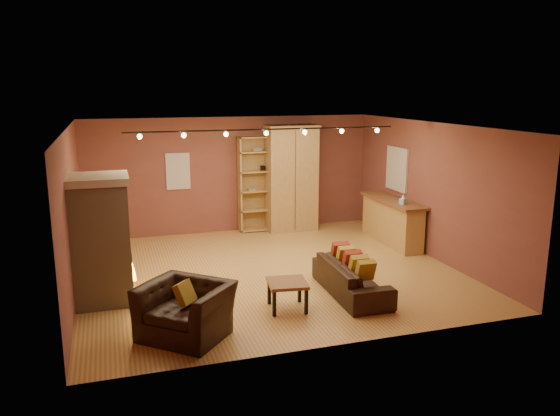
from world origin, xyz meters
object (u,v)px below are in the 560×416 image
object	(u,v)px
bar_counter	(392,221)
loveseat	(352,272)
bookcase	(257,183)
coffee_table	(287,286)
armchair	(185,302)
fireplace	(101,240)
armoire	(291,178)

from	to	relation	value
bar_counter	loveseat	xyz separation A→B (m)	(-2.20, -2.59, -0.13)
bookcase	coffee_table	bearing A→B (deg)	-99.77
loveseat	armchair	bearing A→B (deg)	106.39
bookcase	armchair	world-z (taller)	bookcase
fireplace	armchair	distance (m)	2.11
fireplace	loveseat	xyz separation A→B (m)	(4.05, -0.95, -0.67)
bookcase	loveseat	bearing A→B (deg)	-85.10
fireplace	loveseat	size ratio (longest dim) A/B	1.09
loveseat	armchair	world-z (taller)	armchair
fireplace	bar_counter	bearing A→B (deg)	14.76
fireplace	coffee_table	xyz separation A→B (m)	(2.79, -1.24, -0.67)
coffee_table	fireplace	bearing A→B (deg)	156.11
loveseat	armchair	xyz separation A→B (m)	(-2.94, -0.77, 0.12)
armoire	bar_counter	distance (m)	2.71
coffee_table	bar_counter	bearing A→B (deg)	39.84
armoire	bar_counter	world-z (taller)	armoire
armoire	coffee_table	xyz separation A→B (m)	(-1.66, -4.75, -0.91)
fireplace	armchair	xyz separation A→B (m)	(1.10, -1.72, -0.54)
bookcase	armoire	xyz separation A→B (m)	(0.81, -0.21, 0.12)
armoire	armchair	size ratio (longest dim) A/B	1.86
fireplace	coffee_table	size ratio (longest dim) A/B	3.09
bookcase	coffee_table	world-z (taller)	bookcase
armoire	loveseat	size ratio (longest dim) A/B	1.33
armoire	armchair	bearing A→B (deg)	-122.59
armoire	loveseat	world-z (taller)	armoire
bookcase	bar_counter	distance (m)	3.39
bookcase	fireplace	bearing A→B (deg)	-134.36
fireplace	coffee_table	world-z (taller)	fireplace
bookcase	armchair	size ratio (longest dim) A/B	1.67
bar_counter	coffee_table	distance (m)	4.50
loveseat	bookcase	bearing A→B (deg)	6.57
bar_counter	armchair	xyz separation A→B (m)	(-5.14, -3.36, -0.00)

